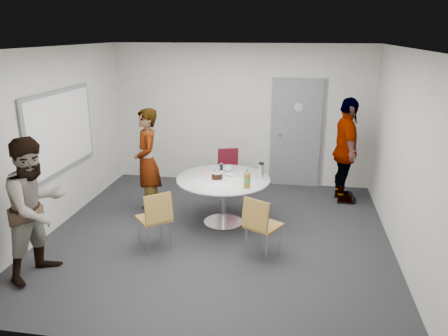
% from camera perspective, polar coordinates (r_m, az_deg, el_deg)
% --- Properties ---
extents(floor, '(5.00, 5.00, 0.00)m').
position_cam_1_polar(floor, '(6.59, -0.88, -8.77)').
color(floor, '#232327').
rests_on(floor, ground).
extents(ceiling, '(5.00, 5.00, 0.00)m').
position_cam_1_polar(ceiling, '(5.91, -1.01, 15.41)').
color(ceiling, silver).
rests_on(ceiling, wall_back).
extents(wall_back, '(5.00, 0.00, 5.00)m').
position_cam_1_polar(wall_back, '(8.52, 2.18, 6.90)').
color(wall_back, silver).
rests_on(wall_back, floor).
extents(wall_left, '(0.00, 5.00, 5.00)m').
position_cam_1_polar(wall_left, '(7.01, -21.51, 3.36)').
color(wall_left, silver).
rests_on(wall_left, floor).
extents(wall_right, '(0.00, 5.00, 5.00)m').
position_cam_1_polar(wall_right, '(6.17, 22.52, 1.45)').
color(wall_right, silver).
rests_on(wall_right, floor).
extents(wall_front, '(5.00, 0.00, 5.00)m').
position_cam_1_polar(wall_front, '(3.82, -7.92, -6.88)').
color(wall_front, silver).
rests_on(wall_front, floor).
extents(door, '(1.02, 0.17, 2.12)m').
position_cam_1_polar(door, '(8.50, 9.53, 4.41)').
color(door, slate).
rests_on(door, wall_back).
extents(whiteboard, '(0.04, 1.90, 1.25)m').
position_cam_1_polar(whiteboard, '(7.13, -20.52, 4.53)').
color(whiteboard, gray).
rests_on(whiteboard, wall_left).
extents(table, '(1.44, 1.44, 1.03)m').
position_cam_1_polar(table, '(6.74, 0.07, -2.17)').
color(table, white).
rests_on(table, floor).
extents(chair_near_left, '(0.59, 0.59, 0.85)m').
position_cam_1_polar(chair_near_left, '(6.04, -8.89, -6.10)').
color(chair_near_left, brown).
rests_on(chair_near_left, floor).
extents(chair_near_right, '(0.56, 0.58, 0.86)m').
position_cam_1_polar(chair_near_right, '(5.78, 4.72, -7.02)').
color(chair_near_right, brown).
rests_on(chair_near_right, floor).
extents(chair_far, '(0.51, 0.54, 0.84)m').
position_cam_1_polar(chair_far, '(8.06, 0.63, 0.16)').
color(chair_far, maroon).
rests_on(chair_far, floor).
extents(person_main, '(0.66, 0.76, 1.75)m').
position_cam_1_polar(person_main, '(7.22, -10.00, 0.80)').
color(person_main, '#A5C6EA').
rests_on(person_main, floor).
extents(person_left, '(0.88, 1.00, 1.76)m').
position_cam_1_polar(person_left, '(5.73, -23.32, -4.83)').
color(person_left, white).
rests_on(person_left, floor).
extents(person_right, '(0.56, 1.13, 1.85)m').
position_cam_1_polar(person_right, '(7.86, 15.64, 2.18)').
color(person_right, black).
rests_on(person_right, floor).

